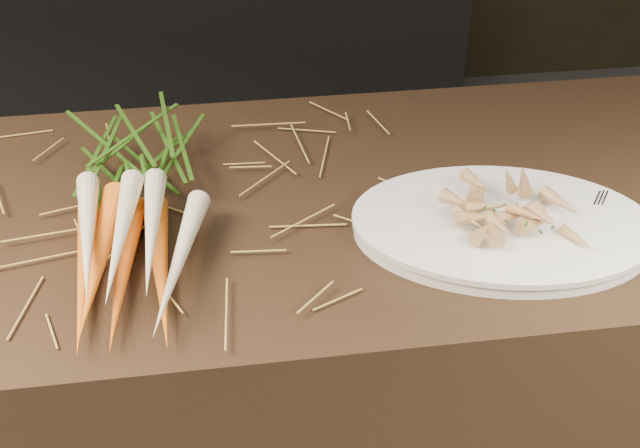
{
  "coord_description": "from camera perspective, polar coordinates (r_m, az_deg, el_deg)",
  "views": [
    {
      "loc": [
        0.29,
        -0.75,
        1.62
      ],
      "look_at": [
        0.41,
        0.15,
        0.96
      ],
      "focal_mm": 45.0,
      "sensor_mm": 36.0,
      "label": 1
    }
  ],
  "objects": [
    {
      "name": "root_veg_bunch",
      "position": [
        1.24,
        -13.33,
        2.58
      ],
      "size": [
        0.22,
        0.58,
        0.11
      ],
      "rotation": [
        0.0,
        0.0,
        -0.03
      ],
      "color": "#F15213",
      "rests_on": "main_counter"
    },
    {
      "name": "serving_fork",
      "position": [
        1.23,
        20.15,
        -0.56
      ],
      "size": [
        0.11,
        0.14,
        0.0
      ],
      "primitive_type": "cube",
      "rotation": [
        0.0,
        0.0,
        -0.63
      ],
      "color": "silver",
      "rests_on": "serving_platter"
    },
    {
      "name": "straw_bedding",
      "position": [
        1.3,
        -19.43,
        0.6
      ],
      "size": [
        1.4,
        0.6,
        0.02
      ],
      "primitive_type": null,
      "color": "#A78A30",
      "rests_on": "main_counter"
    },
    {
      "name": "roasted_veg_heap",
      "position": [
        1.2,
        13.0,
        1.09
      ],
      "size": [
        0.24,
        0.2,
        0.05
      ],
      "primitive_type": null,
      "rotation": [
        0.0,
        0.0,
        -0.2
      ],
      "color": "#A97543",
      "rests_on": "serving_platter"
    },
    {
      "name": "back_counter",
      "position": [
        3.16,
        -7.44,
        13.46
      ],
      "size": [
        1.82,
        0.62,
        0.84
      ],
      "color": "black",
      "rests_on": "ground"
    },
    {
      "name": "serving_platter",
      "position": [
        1.22,
        12.78,
        -0.31
      ],
      "size": [
        0.49,
        0.37,
        0.02
      ],
      "primitive_type": null,
      "rotation": [
        0.0,
        0.0,
        -0.2
      ],
      "color": "white",
      "rests_on": "main_counter"
    },
    {
      "name": "main_counter",
      "position": [
        1.59,
        -16.12,
        -12.99
      ],
      "size": [
        2.4,
        0.7,
        0.9
      ],
      "primitive_type": "cube",
      "color": "black",
      "rests_on": "ground"
    }
  ]
}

